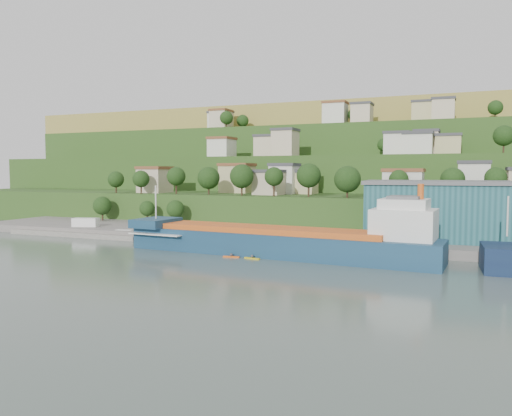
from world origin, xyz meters
The scene contains 10 objects.
ground centered at (0.00, 0.00, 0.00)m, with size 500.00×500.00×0.00m, color #46554E.
quay centered at (20.00, 28.00, 0.00)m, with size 220.00×26.00×4.00m, color slate.
pebble_beach centered at (-55.00, 22.00, 0.00)m, with size 40.00×18.00×2.40m, color slate.
hillside centered at (-0.01, 168.70, 0.08)m, with size 360.00×210.79×96.00m.
cargo_ship_near centered at (5.68, 7.75, 2.63)m, with size 64.61×14.19×16.47m.
warehouse centered at (32.72, 31.00, 8.43)m, with size 32.49×21.54×12.80m.
caravan centered at (-55.68, 20.24, 2.75)m, with size 6.66×2.77×3.11m, color white.
dinghy centered at (-40.80, 17.53, 1.66)m, with size 4.60×1.72×0.92m, color silver.
kayak_orange centered at (-3.70, 2.18, 0.24)m, with size 3.34×1.06×0.82m.
kayak_yellow centered at (0.80, 2.09, 0.24)m, with size 3.35×1.11×0.82m.
Camera 1 is at (37.98, -85.30, 16.82)m, focal length 35.00 mm.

